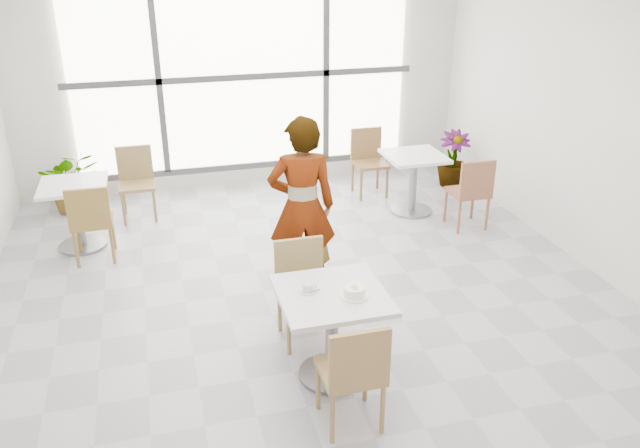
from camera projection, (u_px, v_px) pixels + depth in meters
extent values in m
plane|color=#9E9EA5|center=(312.00, 309.00, 5.96)|extent=(7.00, 7.00, 0.00)
plane|color=silver|center=(244.00, 76.00, 8.43)|extent=(6.00, 0.00, 6.00)
plane|color=silver|center=(616.00, 129.00, 6.07)|extent=(0.00, 7.00, 7.00)
cube|color=white|center=(245.00, 77.00, 8.38)|extent=(4.40, 0.04, 2.40)
cube|color=#3F3F42|center=(245.00, 77.00, 8.35)|extent=(4.60, 0.05, 0.08)
cube|color=#3F3F42|center=(159.00, 82.00, 8.09)|extent=(0.08, 0.05, 2.40)
cube|color=#3F3F42|center=(326.00, 73.00, 8.62)|extent=(0.08, 0.05, 2.40)
cube|color=#3F3F42|center=(249.00, 166.00, 8.85)|extent=(4.60, 0.05, 0.08)
cube|color=silver|center=(332.00, 295.00, 4.77)|extent=(0.80, 0.80, 0.04)
cylinder|color=slate|center=(332.00, 337.00, 4.92)|extent=(0.10, 0.10, 0.71)
cylinder|color=slate|center=(331.00, 373.00, 5.06)|extent=(0.52, 0.52, 0.03)
cube|color=olive|center=(350.00, 371.00, 4.42)|extent=(0.42, 0.42, 0.04)
cube|color=olive|center=(360.00, 359.00, 4.16)|extent=(0.42, 0.04, 0.42)
cylinder|color=olive|center=(365.00, 377.00, 4.71)|extent=(0.04, 0.04, 0.41)
cylinder|color=olive|center=(382.00, 409.00, 4.40)|extent=(0.04, 0.04, 0.41)
cylinder|color=olive|center=(318.00, 386.00, 4.63)|extent=(0.04, 0.04, 0.41)
cylinder|color=olive|center=(332.00, 419.00, 4.31)|extent=(0.04, 0.04, 0.41)
cube|color=#99814C|center=(304.00, 295.00, 5.35)|extent=(0.42, 0.42, 0.04)
cube|color=#99814C|center=(299.00, 261.00, 5.42)|extent=(0.42, 0.04, 0.42)
cylinder|color=#99814C|center=(289.00, 333.00, 5.24)|extent=(0.04, 0.04, 0.41)
cylinder|color=#99814C|center=(280.00, 310.00, 5.56)|extent=(0.04, 0.04, 0.41)
cylinder|color=#99814C|center=(331.00, 327.00, 5.33)|extent=(0.04, 0.04, 0.41)
cylinder|color=#99814C|center=(320.00, 305.00, 5.64)|extent=(0.04, 0.04, 0.41)
cylinder|color=white|center=(354.00, 296.00, 4.71)|extent=(0.21, 0.21, 0.01)
cylinder|color=white|center=(354.00, 291.00, 4.69)|extent=(0.16, 0.16, 0.07)
torus|color=white|center=(355.00, 287.00, 4.68)|extent=(0.16, 0.16, 0.01)
cylinder|color=beige|center=(354.00, 291.00, 4.69)|extent=(0.14, 0.14, 0.05)
cylinder|color=beige|center=(353.00, 288.00, 4.67)|extent=(0.03, 0.03, 0.01)
cylinder|color=beige|center=(355.00, 287.00, 4.68)|extent=(0.03, 0.03, 0.01)
cylinder|color=#F8E7A0|center=(355.00, 287.00, 4.68)|extent=(0.03, 0.03, 0.01)
cylinder|color=beige|center=(355.00, 287.00, 4.68)|extent=(0.03, 0.03, 0.02)
cylinder|color=#E9E496|center=(354.00, 289.00, 4.65)|extent=(0.03, 0.03, 0.02)
cylinder|color=beige|center=(355.00, 288.00, 4.67)|extent=(0.03, 0.03, 0.02)
cylinder|color=#F8E4A0|center=(354.00, 287.00, 4.68)|extent=(0.03, 0.03, 0.02)
cylinder|color=beige|center=(357.00, 290.00, 4.64)|extent=(0.03, 0.03, 0.02)
cylinder|color=beige|center=(352.00, 286.00, 4.69)|extent=(0.03, 0.03, 0.02)
cylinder|color=beige|center=(354.00, 285.00, 4.70)|extent=(0.03, 0.03, 0.01)
cylinder|color=#EEE799|center=(356.00, 286.00, 4.69)|extent=(0.03, 0.03, 0.02)
cylinder|color=beige|center=(354.00, 286.00, 4.67)|extent=(0.03, 0.03, 0.01)
cylinder|color=#F6E09E|center=(357.00, 289.00, 4.66)|extent=(0.03, 0.03, 0.02)
cylinder|color=#E9E496|center=(355.00, 287.00, 4.68)|extent=(0.03, 0.03, 0.01)
cylinder|color=silver|center=(308.00, 291.00, 4.77)|extent=(0.13, 0.13, 0.01)
cylinder|color=silver|center=(308.00, 287.00, 4.76)|extent=(0.08, 0.08, 0.06)
torus|color=silver|center=(313.00, 286.00, 4.77)|extent=(0.05, 0.01, 0.05)
cylinder|color=black|center=(308.00, 284.00, 4.75)|extent=(0.07, 0.07, 0.00)
cube|color=#AFAFB3|center=(315.00, 291.00, 4.76)|extent=(0.09, 0.05, 0.00)
sphere|color=#AFAFB3|center=(319.00, 289.00, 4.79)|extent=(0.02, 0.02, 0.02)
imported|color=black|center=(302.00, 207.00, 5.96)|extent=(0.68, 0.49, 1.74)
cube|color=white|center=(73.00, 185.00, 6.88)|extent=(0.70, 0.70, 0.04)
cylinder|color=gray|center=(78.00, 217.00, 7.03)|extent=(0.10, 0.10, 0.71)
cylinder|color=gray|center=(83.00, 245.00, 7.17)|extent=(0.52, 0.52, 0.03)
cube|color=white|center=(415.00, 156.00, 7.79)|extent=(0.70, 0.70, 0.04)
cylinder|color=gray|center=(413.00, 185.00, 7.95)|extent=(0.10, 0.10, 0.71)
cylinder|color=gray|center=(411.00, 210.00, 8.09)|extent=(0.52, 0.52, 0.03)
cube|color=olive|center=(92.00, 222.00, 6.74)|extent=(0.42, 0.42, 0.04)
cube|color=olive|center=(88.00, 208.00, 6.48)|extent=(0.42, 0.04, 0.42)
cylinder|color=olive|center=(113.00, 232.00, 7.03)|extent=(0.04, 0.04, 0.41)
cylinder|color=olive|center=(112.00, 246.00, 6.72)|extent=(0.04, 0.04, 0.41)
cylinder|color=olive|center=(79.00, 236.00, 6.95)|extent=(0.04, 0.04, 0.41)
cylinder|color=olive|center=(76.00, 250.00, 6.63)|extent=(0.04, 0.04, 0.41)
cube|color=olive|center=(137.00, 185.00, 7.72)|extent=(0.42, 0.42, 0.04)
cube|color=olive|center=(135.00, 162.00, 7.79)|extent=(0.42, 0.04, 0.42)
cylinder|color=olive|center=(124.00, 210.00, 7.61)|extent=(0.04, 0.04, 0.41)
cylinder|color=olive|center=(124.00, 199.00, 7.93)|extent=(0.04, 0.04, 0.41)
cylinder|color=olive|center=(155.00, 207.00, 7.70)|extent=(0.04, 0.04, 0.41)
cylinder|color=olive|center=(154.00, 196.00, 8.02)|extent=(0.04, 0.04, 0.41)
cube|color=#8F583C|center=(468.00, 192.00, 7.51)|extent=(0.42, 0.42, 0.04)
cube|color=#8F583C|center=(477.00, 179.00, 7.25)|extent=(0.42, 0.04, 0.42)
cylinder|color=#8F583C|center=(472.00, 203.00, 7.81)|extent=(0.04, 0.04, 0.41)
cylinder|color=#8F583C|center=(487.00, 214.00, 7.49)|extent=(0.04, 0.04, 0.41)
cylinder|color=#8F583C|center=(445.00, 206.00, 7.72)|extent=(0.04, 0.04, 0.41)
cylinder|color=#8F583C|center=(459.00, 217.00, 7.40)|extent=(0.04, 0.04, 0.41)
cube|color=brown|center=(370.00, 164.00, 8.45)|extent=(0.42, 0.42, 0.04)
cube|color=brown|center=(366.00, 143.00, 8.52)|extent=(0.42, 0.04, 0.42)
cylinder|color=brown|center=(361.00, 186.00, 8.34)|extent=(0.04, 0.04, 0.41)
cylinder|color=brown|center=(353.00, 177.00, 8.66)|extent=(0.04, 0.04, 0.41)
cylinder|color=brown|center=(387.00, 183.00, 8.43)|extent=(0.04, 0.04, 0.41)
cylinder|color=brown|center=(378.00, 174.00, 8.74)|extent=(0.04, 0.04, 0.41)
imported|color=#417536|center=(71.00, 181.00, 7.96)|extent=(0.77, 0.69, 0.79)
imported|color=#608D3E|center=(453.00, 159.00, 8.77)|extent=(0.51, 0.51, 0.78)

